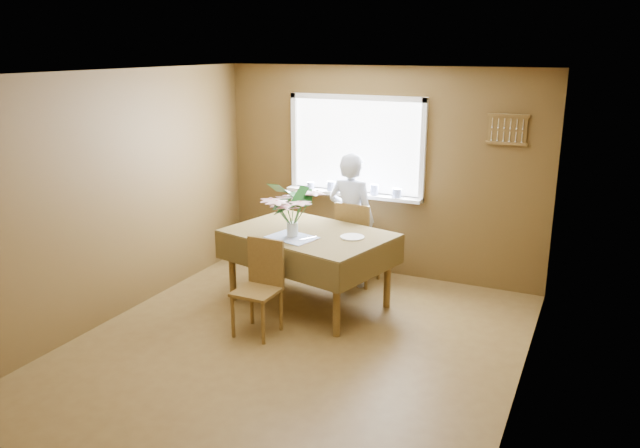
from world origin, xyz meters
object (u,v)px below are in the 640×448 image
at_px(seated_woman, 351,220).
at_px(flower_bouquet, 292,205).
at_px(chair_far, 356,240).
at_px(dining_table, 308,241).
at_px(chair_near, 261,282).

distance_m(seated_woman, flower_bouquet, 1.06).
bearing_deg(flower_bouquet, chair_far, 71.44).
xyz_separation_m(dining_table, chair_far, (0.24, 0.76, -0.17)).
bearing_deg(flower_bouquet, seated_woman, 74.59).
bearing_deg(chair_near, dining_table, 82.26).
distance_m(chair_near, flower_bouquet, 0.88).
height_order(chair_near, flower_bouquet, flower_bouquet).
distance_m(chair_far, seated_woman, 0.25).
xyz_separation_m(chair_far, chair_near, (-0.37, -1.56, -0.03)).
height_order(dining_table, chair_near, chair_near).
xyz_separation_m(chair_far, flower_bouquet, (-0.32, -0.97, 0.61)).
height_order(chair_far, chair_near, chair_far).
relative_size(chair_far, seated_woman, 0.64).
relative_size(chair_far, flower_bouquet, 1.65).
xyz_separation_m(chair_near, seated_woman, (0.31, 1.55, 0.28)).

